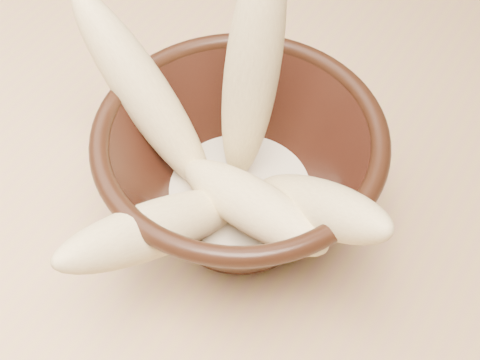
# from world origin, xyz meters

# --- Properties ---
(bowl) EXTENTS (0.18, 0.18, 0.10)m
(bowl) POSITION_xyz_m (-0.23, -0.07, 0.81)
(bowl) COLOR black
(bowl) RESTS_ON table
(milk_puddle) EXTENTS (0.10, 0.10, 0.01)m
(milk_puddle) POSITION_xyz_m (-0.23, -0.07, 0.78)
(milk_puddle) COLOR beige
(milk_puddle) RESTS_ON bowl
(banana_upright) EXTENTS (0.03, 0.07, 0.17)m
(banana_upright) POSITION_xyz_m (-0.24, -0.04, 0.87)
(banana_upright) COLOR tan
(banana_upright) RESTS_ON bowl
(banana_left) EXTENTS (0.13, 0.05, 0.13)m
(banana_left) POSITION_xyz_m (-0.30, -0.07, 0.84)
(banana_left) COLOR tan
(banana_left) RESTS_ON bowl
(banana_right) EXTENTS (0.13, 0.08, 0.10)m
(banana_right) POSITION_xyz_m (-0.17, -0.08, 0.83)
(banana_right) COLOR tan
(banana_right) RESTS_ON bowl
(banana_across) EXTENTS (0.12, 0.06, 0.06)m
(banana_across) POSITION_xyz_m (-0.21, -0.09, 0.82)
(banana_across) COLOR tan
(banana_across) RESTS_ON bowl
(banana_front) EXTENTS (0.07, 0.15, 0.10)m
(banana_front) POSITION_xyz_m (-0.24, -0.14, 0.82)
(banana_front) COLOR tan
(banana_front) RESTS_ON bowl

